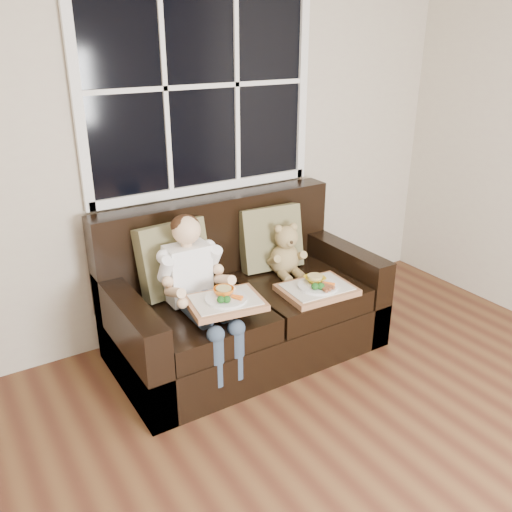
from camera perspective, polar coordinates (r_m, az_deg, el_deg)
window_back at (r=3.57m, az=-5.79°, el=17.37°), size 1.62×0.04×1.37m
loveseat at (r=3.56m, az=-1.57°, el=-5.20°), size 1.70×0.92×0.96m
pillow_left at (r=3.37m, az=-8.66°, el=-0.27°), size 0.47×0.25×0.46m
pillow_right at (r=3.69m, az=1.56°, el=1.91°), size 0.45×0.25×0.44m
child at (r=3.16m, az=-6.40°, el=-2.42°), size 0.37×0.59×0.85m
teddy_bear at (r=3.62m, az=3.16°, el=0.30°), size 0.24×0.29×0.37m
tray_left at (r=3.04m, az=-3.26°, el=-4.74°), size 0.46×0.38×0.09m
tray_right at (r=3.42m, az=6.43°, el=-3.38°), size 0.47×0.37×0.10m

